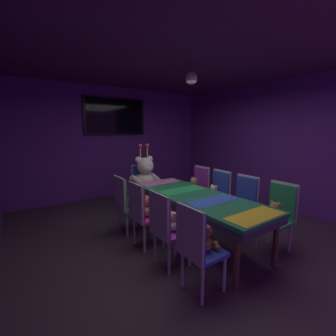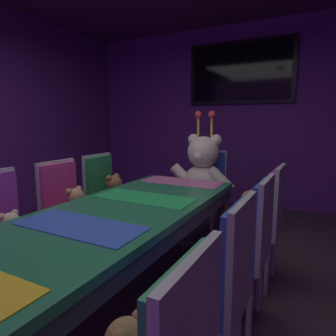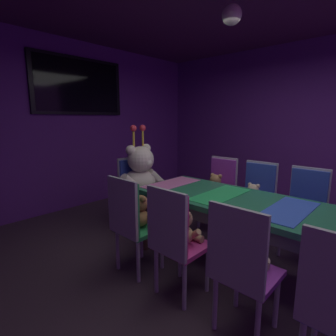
{
  "view_description": "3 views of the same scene",
  "coord_description": "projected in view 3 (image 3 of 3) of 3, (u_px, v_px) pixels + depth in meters",
  "views": [
    {
      "loc": [
        -2.28,
        -2.53,
        1.74
      ],
      "look_at": [
        0.0,
        0.76,
        1.06
      ],
      "focal_mm": 24.43,
      "sensor_mm": 36.0,
      "label": 1
    },
    {
      "loc": [
        1.19,
        -1.53,
        1.33
      ],
      "look_at": [
        -0.05,
        0.83,
        0.9
      ],
      "focal_mm": 31.68,
      "sensor_mm": 36.0,
      "label": 2
    },
    {
      "loc": [
        -2.3,
        -1.05,
        1.53
      ],
      "look_at": [
        -0.13,
        0.97,
        0.96
      ],
      "focal_mm": 27.93,
      "sensor_mm": 36.0,
      "label": 3
    }
  ],
  "objects": [
    {
      "name": "teddy_left_1",
      "position": [
        250.0,
        256.0,
        1.85
      ],
      "size": [
        0.21,
        0.28,
        0.26
      ],
      "color": "beige",
      "rests_on": "chair_left_1"
    },
    {
      "name": "chair_right_2",
      "position": [
        258.0,
        192.0,
        3.33
      ],
      "size": [
        0.42,
        0.41,
        0.98
      ],
      "rotation": [
        0.0,
        0.0,
        3.14
      ],
      "color": "#2D47B2",
      "rests_on": "ground_plane"
    },
    {
      "name": "chair_left_2",
      "position": [
        173.0,
        233.0,
        2.15
      ],
      "size": [
        0.42,
        0.41,
        0.98
      ],
      "color": "#CC338C",
      "rests_on": "ground_plane"
    },
    {
      "name": "chair_right_3",
      "position": [
        221.0,
        185.0,
        3.7
      ],
      "size": [
        0.42,
        0.41,
        0.98
      ],
      "rotation": [
        0.0,
        0.0,
        3.14
      ],
      "color": "purple",
      "rests_on": "ground_plane"
    },
    {
      "name": "wall_back",
      "position": [
        79.0,
        126.0,
        4.52
      ],
      "size": [
        5.2,
        0.12,
        2.8
      ],
      "primitive_type": "cube",
      "color": "#59267F",
      "rests_on": "ground_plane"
    },
    {
      "name": "banquet_table",
      "position": [
        251.0,
        210.0,
        2.52
      ],
      "size": [
        0.9,
        2.43,
        0.75
      ],
      "color": "#26724C",
      "rests_on": "ground_plane"
    },
    {
      "name": "teddy_left_3",
      "position": [
        141.0,
        213.0,
        2.61
      ],
      "size": [
        0.27,
        0.35,
        0.33
      ],
      "color": "olive",
      "rests_on": "chair_left_3"
    },
    {
      "name": "ground_plane",
      "position": [
        247.0,
        272.0,
        2.64
      ],
      "size": [
        7.9,
        7.9,
        0.0
      ],
      "primitive_type": "plane",
      "color": "#3F2D38"
    },
    {
      "name": "teddy_left_2",
      "position": [
        184.0,
        229.0,
        2.25
      ],
      "size": [
        0.25,
        0.33,
        0.31
      ],
      "color": "tan",
      "rests_on": "chair_left_2"
    },
    {
      "name": "chair_left_1",
      "position": [
        240.0,
        260.0,
        1.74
      ],
      "size": [
        0.42,
        0.41,
        0.98
      ],
      "color": "purple",
      "rests_on": "ground_plane"
    },
    {
      "name": "chair_right_1",
      "position": [
        306.0,
        202.0,
        2.94
      ],
      "size": [
        0.42,
        0.41,
        0.98
      ],
      "rotation": [
        0.0,
        0.0,
        3.14
      ],
      "color": "#2D47B2",
      "rests_on": "ground_plane"
    },
    {
      "name": "wall_tv",
      "position": [
        79.0,
        86.0,
        4.33
      ],
      "size": [
        1.6,
        0.06,
        0.93
      ],
      "color": "black"
    },
    {
      "name": "throne_chair",
      "position": [
        134.0,
        185.0,
        3.71
      ],
      "size": [
        0.41,
        0.42,
        0.98
      ],
      "rotation": [
        0.0,
        0.0,
        -1.57
      ],
      "color": "#2D47B2",
      "rests_on": "ground_plane"
    },
    {
      "name": "wall_right",
      "position": [
        326.0,
        126.0,
        4.24
      ],
      "size": [
        0.12,
        6.4,
        2.8
      ],
      "primitive_type": "cube",
      "color": "#59267F",
      "rests_on": "ground_plane"
    },
    {
      "name": "teddy_right_2",
      "position": [
        252.0,
        196.0,
        3.23
      ],
      "size": [
        0.23,
        0.3,
        0.28
      ],
      "rotation": [
        0.0,
        0.0,
        3.14
      ],
      "color": "beige",
      "rests_on": "chair_right_2"
    },
    {
      "name": "king_teddy_bear",
      "position": [
        142.0,
        175.0,
        3.56
      ],
      "size": [
        0.76,
        0.59,
        0.98
      ],
      "rotation": [
        0.0,
        0.0,
        -1.57
      ],
      "color": "silver",
      "rests_on": "throne_chair"
    },
    {
      "name": "teddy_right_3",
      "position": [
        215.0,
        187.0,
        3.6
      ],
      "size": [
        0.26,
        0.34,
        0.32
      ],
      "rotation": [
        0.0,
        0.0,
        3.14
      ],
      "color": "#9E7247",
      "rests_on": "chair_right_3"
    },
    {
      "name": "chair_left_3",
      "position": [
        129.0,
        217.0,
        2.5
      ],
      "size": [
        0.42,
        0.41,
        0.98
      ],
      "color": "#268C4C",
      "rests_on": "ground_plane"
    },
    {
      "name": "pendant_light",
      "position": [
        232.0,
        15.0,
        2.62
      ],
      "size": [
        0.2,
        0.2,
        0.2
      ],
      "primitive_type": "sphere",
      "color": "white"
    }
  ]
}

